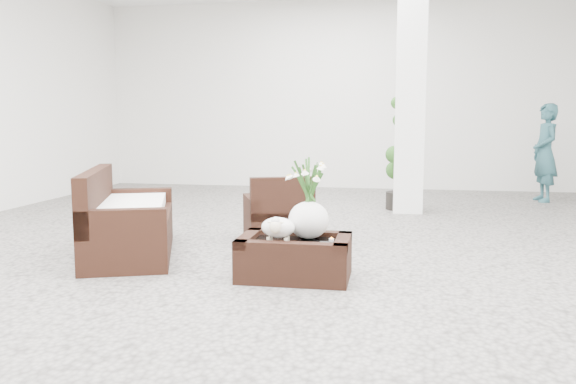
% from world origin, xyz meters
% --- Properties ---
extents(ground, '(11.00, 11.00, 0.00)m').
position_xyz_m(ground, '(0.00, 0.00, 0.00)').
color(ground, gray).
rests_on(ground, ground).
extents(column, '(0.40, 0.40, 3.50)m').
position_xyz_m(column, '(1.20, 2.80, 1.75)').
color(column, white).
rests_on(column, ground).
extents(coffee_table, '(0.90, 0.60, 0.31)m').
position_xyz_m(coffee_table, '(0.19, -0.82, 0.16)').
color(coffee_table, black).
rests_on(coffee_table, ground).
extents(sheep_figurine, '(0.28, 0.23, 0.21)m').
position_xyz_m(sheep_figurine, '(0.07, -0.92, 0.42)').
color(sheep_figurine, white).
rests_on(sheep_figurine, coffee_table).
extents(planter_narcissus, '(0.44, 0.44, 0.80)m').
position_xyz_m(planter_narcissus, '(0.29, -0.72, 0.71)').
color(planter_narcissus, white).
rests_on(planter_narcissus, coffee_table).
extents(tealight, '(0.04, 0.04, 0.03)m').
position_xyz_m(tealight, '(0.49, -0.80, 0.33)').
color(tealight, white).
rests_on(tealight, coffee_table).
extents(armchair, '(0.86, 0.85, 0.71)m').
position_xyz_m(armchair, '(-0.23, 0.59, 0.36)').
color(armchair, black).
rests_on(armchair, ground).
extents(loveseat, '(1.23, 1.72, 0.83)m').
position_xyz_m(loveseat, '(-1.50, -0.32, 0.42)').
color(loveseat, black).
rests_on(loveseat, ground).
extents(topiary, '(0.42, 0.42, 1.58)m').
position_xyz_m(topiary, '(1.09, 3.01, 0.79)').
color(topiary, '#214717').
rests_on(topiary, ground).
extents(shopper, '(0.45, 0.61, 1.55)m').
position_xyz_m(shopper, '(3.35, 4.22, 0.78)').
color(shopper, '#28525A').
rests_on(shopper, ground).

